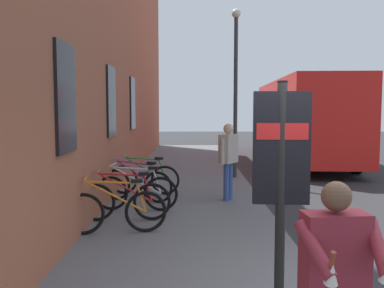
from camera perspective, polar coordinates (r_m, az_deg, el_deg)
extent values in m
plane|color=#2D2D30|center=(10.77, 14.26, -7.37)|extent=(60.00, 60.00, 0.00)
cube|color=slate|center=(12.39, -0.56, -5.33)|extent=(24.00, 3.50, 0.12)
cube|color=#9E563D|center=(13.55, -9.52, 14.29)|extent=(22.00, 0.60, 8.97)
cube|color=black|center=(6.46, -16.68, 5.93)|extent=(0.90, 0.06, 1.60)
cube|color=black|center=(9.87, -10.85, 5.62)|extent=(0.90, 0.06, 1.60)
cube|color=black|center=(13.32, -8.03, 5.45)|extent=(0.90, 0.06, 1.60)
torus|color=black|center=(7.44, -14.47, -9.11)|extent=(0.17, 0.72, 0.72)
torus|color=black|center=(7.41, -6.26, -9.04)|extent=(0.17, 0.72, 0.72)
cylinder|color=orange|center=(7.34, -10.21, -7.02)|extent=(0.19, 1.01, 0.58)
cylinder|color=orange|center=(7.30, -10.83, -5.10)|extent=(0.17, 0.85, 0.09)
cylinder|color=orange|center=(7.35, -6.87, -7.16)|extent=(0.06, 0.19, 0.51)
cube|color=black|center=(7.29, -7.48, -4.94)|extent=(0.13, 0.21, 0.06)
cylinder|color=orange|center=(7.31, -14.18, -4.55)|extent=(0.48, 0.10, 0.02)
torus|color=black|center=(8.26, -12.78, -7.68)|extent=(0.10, 0.72, 0.72)
torus|color=black|center=(8.15, -5.41, -7.74)|extent=(0.10, 0.72, 0.72)
cylinder|color=#B21E1E|center=(8.13, -8.97, -5.84)|extent=(0.10, 1.02, 0.58)
cylinder|color=#B21E1E|center=(8.09, -9.53, -4.09)|extent=(0.09, 0.85, 0.09)
cylinder|color=#B21E1E|center=(8.11, -5.96, -6.01)|extent=(0.05, 0.19, 0.51)
cube|color=black|center=(8.06, -6.51, -3.99)|extent=(0.11, 0.21, 0.06)
cylinder|color=#B21E1E|center=(8.14, -12.52, -3.56)|extent=(0.48, 0.05, 0.02)
torus|color=black|center=(9.07, -10.85, -6.51)|extent=(0.12, 0.72, 0.72)
torus|color=black|center=(8.86, -4.24, -6.71)|extent=(0.12, 0.72, 0.72)
cylinder|color=silver|center=(8.89, -7.45, -4.89)|extent=(0.11, 1.02, 0.58)
cylinder|color=silver|center=(8.87, -7.94, -3.29)|extent=(0.10, 0.85, 0.09)
cylinder|color=silver|center=(8.82, -4.73, -5.11)|extent=(0.05, 0.19, 0.51)
cube|color=black|center=(8.79, -5.23, -3.24)|extent=(0.12, 0.21, 0.06)
cylinder|color=silver|center=(8.96, -10.61, -2.76)|extent=(0.48, 0.06, 0.02)
torus|color=black|center=(10.06, -10.15, -5.38)|extent=(0.29, 0.70, 0.72)
torus|color=black|center=(9.60, -4.64, -5.81)|extent=(0.29, 0.70, 0.72)
cylinder|color=#8C338C|center=(9.76, -7.35, -4.02)|extent=(0.37, 0.97, 0.58)
cylinder|color=#8C338C|center=(9.76, -7.76, -2.54)|extent=(0.31, 0.82, 0.09)
cylinder|color=#8C338C|center=(9.58, -5.06, -4.31)|extent=(0.09, 0.19, 0.51)
cube|color=black|center=(9.57, -5.49, -2.57)|extent=(0.16, 0.22, 0.06)
cylinder|color=#8C338C|center=(9.94, -9.95, -1.99)|extent=(0.46, 0.18, 0.02)
torus|color=black|center=(10.71, -9.22, -4.74)|extent=(0.13, 0.72, 0.72)
torus|color=black|center=(10.50, -3.64, -4.88)|extent=(0.13, 0.72, 0.72)
cylinder|color=#267F3F|center=(10.54, -6.34, -3.34)|extent=(0.13, 1.02, 0.58)
cylinder|color=#267F3F|center=(10.53, -6.75, -1.99)|extent=(0.11, 0.85, 0.09)
cylinder|color=#267F3F|center=(10.47, -4.05, -3.52)|extent=(0.05, 0.19, 0.51)
cube|color=black|center=(10.45, -4.47, -1.94)|extent=(0.12, 0.21, 0.06)
cylinder|color=#267F3F|center=(10.61, -9.00, -1.55)|extent=(0.48, 0.07, 0.02)
cylinder|color=black|center=(4.29, 11.83, -7.88)|extent=(0.10, 0.10, 2.40)
cube|color=black|center=(4.20, 11.96, -0.55)|extent=(0.12, 0.55, 1.10)
cube|color=red|center=(4.19, 12.00, 1.70)|extent=(0.12, 0.50, 0.16)
cube|color=red|center=(18.43, 14.56, 3.47)|extent=(10.62, 3.05, 3.00)
cube|color=black|center=(18.42, 14.58, 4.59)|extent=(10.41, 3.08, 0.90)
cylinder|color=black|center=(15.58, 21.27, -1.92)|extent=(1.01, 0.30, 1.00)
cylinder|color=black|center=(15.00, 12.53, -1.96)|extent=(1.01, 0.30, 1.00)
cylinder|color=black|center=(22.03, 15.78, 0.13)|extent=(1.01, 0.30, 1.00)
cylinder|color=black|center=(21.62, 9.57, 0.16)|extent=(1.01, 0.30, 1.00)
cylinder|color=#334C8C|center=(9.80, 4.64, -5.13)|extent=(0.13, 0.13, 0.87)
cylinder|color=#334C8C|center=(9.96, 5.13, -4.97)|extent=(0.13, 0.13, 0.87)
cube|color=#B2A599|center=(9.78, 4.92, -0.62)|extent=(0.57, 0.49, 0.66)
sphere|color=#D8AD8C|center=(9.74, 4.94, 2.06)|extent=(0.24, 0.24, 0.24)
cylinder|color=#B2A599|center=(9.53, 4.11, -1.02)|extent=(0.10, 0.10, 0.58)
cylinder|color=#B2A599|center=(10.03, 5.68, -0.73)|extent=(0.10, 0.10, 0.58)
cube|color=maroon|center=(3.31, 18.67, -13.80)|extent=(0.28, 0.49, 0.60)
sphere|color=brown|center=(3.20, 18.88, -6.69)|extent=(0.22, 0.22, 0.22)
cylinder|color=maroon|center=(3.22, 23.81, -12.63)|extent=(0.43, 0.14, 0.33)
cylinder|color=maroon|center=(3.03, 16.25, -13.50)|extent=(0.43, 0.22, 0.33)
cone|color=white|center=(2.92, 18.34, -16.32)|extent=(0.13, 0.10, 0.16)
cylinder|color=brown|center=(2.89, 18.39, -14.47)|extent=(0.06, 0.04, 0.11)
cylinder|color=#333338|center=(13.04, 5.88, 6.12)|extent=(0.12, 0.12, 4.85)
sphere|color=silver|center=(13.34, 5.98, 17.11)|extent=(0.28, 0.28, 0.28)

